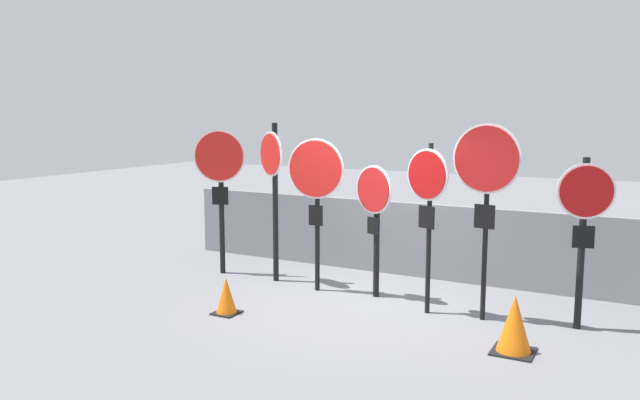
{
  "coord_description": "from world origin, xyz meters",
  "views": [
    {
      "loc": [
        3.61,
        -8.14,
        2.72
      ],
      "look_at": [
        -0.76,
        0.0,
        1.45
      ],
      "focal_mm": 35.0,
      "sensor_mm": 36.0,
      "label": 1
    }
  ],
  "objects_px": {
    "stop_sign_5": "(486,177)",
    "traffic_cone_1": "(226,296)",
    "stop_sign_2": "(316,183)",
    "stop_sign_0": "(220,175)",
    "traffic_cone_0": "(514,324)",
    "stop_sign_3": "(375,208)",
    "stop_sign_1": "(273,177)",
    "stop_sign_6": "(584,216)",
    "stop_sign_4": "(428,194)"
  },
  "relations": [
    {
      "from": "stop_sign_1",
      "to": "stop_sign_3",
      "type": "distance_m",
      "value": 1.85
    },
    {
      "from": "stop_sign_1",
      "to": "stop_sign_4",
      "type": "xyz_separation_m",
      "value": [
        2.74,
        -0.44,
        -0.05
      ]
    },
    {
      "from": "stop_sign_4",
      "to": "stop_sign_6",
      "type": "xyz_separation_m",
      "value": [
        1.93,
        0.3,
        -0.2
      ]
    },
    {
      "from": "stop_sign_0",
      "to": "stop_sign_1",
      "type": "bearing_deg",
      "value": -20.93
    },
    {
      "from": "stop_sign_2",
      "to": "stop_sign_0",
      "type": "bearing_deg",
      "value": 170.46
    },
    {
      "from": "stop_sign_3",
      "to": "stop_sign_5",
      "type": "height_order",
      "value": "stop_sign_5"
    },
    {
      "from": "stop_sign_1",
      "to": "stop_sign_4",
      "type": "bearing_deg",
      "value": 21.24
    },
    {
      "from": "traffic_cone_1",
      "to": "stop_sign_0",
      "type": "bearing_deg",
      "value": 128.67
    },
    {
      "from": "stop_sign_1",
      "to": "stop_sign_3",
      "type": "bearing_deg",
      "value": 28.53
    },
    {
      "from": "traffic_cone_0",
      "to": "traffic_cone_1",
      "type": "bearing_deg",
      "value": -173.64
    },
    {
      "from": "stop_sign_4",
      "to": "stop_sign_5",
      "type": "xyz_separation_m",
      "value": [
        0.75,
        0.07,
        0.26
      ]
    },
    {
      "from": "stop_sign_1",
      "to": "stop_sign_4",
      "type": "relative_size",
      "value": 1.1
    },
    {
      "from": "stop_sign_1",
      "to": "stop_sign_2",
      "type": "bearing_deg",
      "value": 18.43
    },
    {
      "from": "traffic_cone_1",
      "to": "stop_sign_3",
      "type": "bearing_deg",
      "value": 48.83
    },
    {
      "from": "stop_sign_2",
      "to": "traffic_cone_1",
      "type": "distance_m",
      "value": 2.18
    },
    {
      "from": "traffic_cone_0",
      "to": "traffic_cone_1",
      "type": "xyz_separation_m",
      "value": [
        -3.76,
        -0.42,
        -0.08
      ]
    },
    {
      "from": "stop_sign_2",
      "to": "stop_sign_6",
      "type": "height_order",
      "value": "stop_sign_2"
    },
    {
      "from": "stop_sign_0",
      "to": "traffic_cone_0",
      "type": "relative_size",
      "value": 3.62
    },
    {
      "from": "stop_sign_6",
      "to": "traffic_cone_0",
      "type": "relative_size",
      "value": 3.22
    },
    {
      "from": "stop_sign_0",
      "to": "traffic_cone_0",
      "type": "height_order",
      "value": "stop_sign_0"
    },
    {
      "from": "stop_sign_3",
      "to": "stop_sign_1",
      "type": "bearing_deg",
      "value": -158.96
    },
    {
      "from": "stop_sign_2",
      "to": "stop_sign_3",
      "type": "relative_size",
      "value": 1.19
    },
    {
      "from": "stop_sign_2",
      "to": "stop_sign_6",
      "type": "bearing_deg",
      "value": -3.85
    },
    {
      "from": "stop_sign_0",
      "to": "stop_sign_2",
      "type": "distance_m",
      "value": 1.94
    },
    {
      "from": "stop_sign_4",
      "to": "traffic_cone_0",
      "type": "distance_m",
      "value": 2.09
    },
    {
      "from": "stop_sign_1",
      "to": "stop_sign_2",
      "type": "xyz_separation_m",
      "value": [
        0.89,
        -0.19,
        -0.03
      ]
    },
    {
      "from": "stop_sign_6",
      "to": "stop_sign_3",
      "type": "bearing_deg",
      "value": 160.78
    },
    {
      "from": "stop_sign_1",
      "to": "traffic_cone_0",
      "type": "height_order",
      "value": "stop_sign_1"
    },
    {
      "from": "stop_sign_0",
      "to": "stop_sign_3",
      "type": "xyz_separation_m",
      "value": [
        2.85,
        -0.04,
        -0.36
      ]
    },
    {
      "from": "stop_sign_1",
      "to": "traffic_cone_0",
      "type": "bearing_deg",
      "value": 12.54
    },
    {
      "from": "stop_sign_2",
      "to": "traffic_cone_1",
      "type": "bearing_deg",
      "value": -114.21
    },
    {
      "from": "stop_sign_1",
      "to": "stop_sign_6",
      "type": "xyz_separation_m",
      "value": [
        4.67,
        -0.14,
        -0.25
      ]
    },
    {
      "from": "stop_sign_5",
      "to": "stop_sign_1",
      "type": "bearing_deg",
      "value": -179.44
    },
    {
      "from": "stop_sign_1",
      "to": "stop_sign_6",
      "type": "distance_m",
      "value": 4.67
    },
    {
      "from": "stop_sign_0",
      "to": "stop_sign_4",
      "type": "height_order",
      "value": "stop_sign_0"
    },
    {
      "from": "traffic_cone_0",
      "to": "stop_sign_0",
      "type": "bearing_deg",
      "value": 165.78
    },
    {
      "from": "stop_sign_5",
      "to": "traffic_cone_0",
      "type": "relative_size",
      "value": 3.83
    },
    {
      "from": "stop_sign_1",
      "to": "stop_sign_6",
      "type": "relative_size",
      "value": 1.18
    },
    {
      "from": "stop_sign_5",
      "to": "stop_sign_0",
      "type": "bearing_deg",
      "value": -177.79
    },
    {
      "from": "stop_sign_0",
      "to": "stop_sign_6",
      "type": "relative_size",
      "value": 1.12
    },
    {
      "from": "stop_sign_0",
      "to": "traffic_cone_1",
      "type": "relative_size",
      "value": 4.8
    },
    {
      "from": "stop_sign_3",
      "to": "traffic_cone_1",
      "type": "distance_m",
      "value": 2.49
    },
    {
      "from": "stop_sign_5",
      "to": "traffic_cone_1",
      "type": "xyz_separation_m",
      "value": [
        -3.16,
        -1.37,
        -1.67
      ]
    },
    {
      "from": "stop_sign_2",
      "to": "stop_sign_6",
      "type": "relative_size",
      "value": 1.08
    },
    {
      "from": "stop_sign_2",
      "to": "stop_sign_5",
      "type": "distance_m",
      "value": 2.62
    },
    {
      "from": "stop_sign_1",
      "to": "stop_sign_5",
      "type": "xyz_separation_m",
      "value": [
        3.49,
        -0.37,
        0.21
      ]
    },
    {
      "from": "stop_sign_3",
      "to": "stop_sign_4",
      "type": "bearing_deg",
      "value": 0.56
    },
    {
      "from": "traffic_cone_0",
      "to": "stop_sign_2",
      "type": "bearing_deg",
      "value": 160.54
    },
    {
      "from": "stop_sign_6",
      "to": "stop_sign_2",
      "type": "bearing_deg",
      "value": 163.16
    },
    {
      "from": "stop_sign_0",
      "to": "stop_sign_6",
      "type": "bearing_deg",
      "value": -23.3
    }
  ]
}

